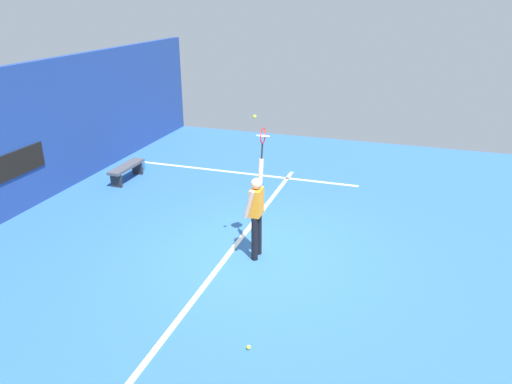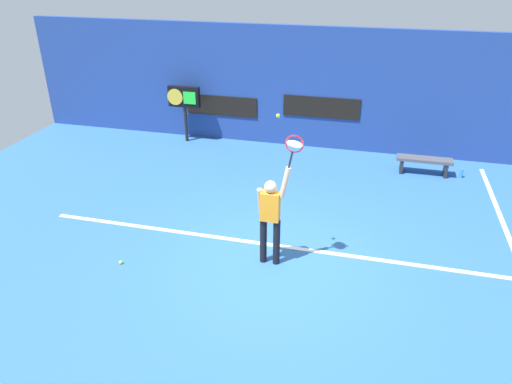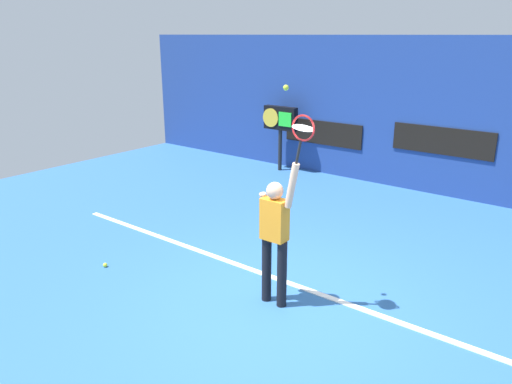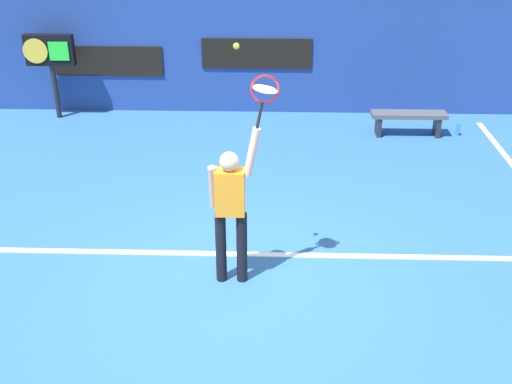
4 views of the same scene
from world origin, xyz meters
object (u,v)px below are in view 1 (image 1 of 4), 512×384
object	(u,v)px
tennis_racket	(263,138)
spare_ball	(249,347)
court_bench	(127,169)
tennis_player	(256,211)
tennis_ball	(255,117)
water_bottle	(145,166)

from	to	relation	value
tennis_racket	spare_ball	distance (m)	3.94
tennis_racket	court_bench	xyz separation A→B (m)	(2.62, 4.86, -2.05)
court_bench	spare_ball	bearing A→B (deg)	-135.40
tennis_player	spare_ball	xyz separation A→B (m)	(-2.69, -0.76, -0.98)
court_bench	spare_ball	distance (m)	8.00
tennis_ball	court_bench	distance (m)	6.15
tennis_player	tennis_racket	distance (m)	1.42
tennis_player	spare_ball	bearing A→B (deg)	-164.24
water_bottle	tennis_ball	bearing A→B (deg)	-128.90
water_bottle	tennis_racket	bearing A→B (deg)	-126.33
water_bottle	spare_ball	bearing A→B (deg)	-139.80
tennis_player	court_bench	xyz separation A→B (m)	(3.00, 4.86, -0.67)
tennis_racket	court_bench	world-z (taller)	tennis_racket
tennis_ball	water_bottle	bearing A→B (deg)	51.10
court_bench	tennis_player	bearing A→B (deg)	-121.75
tennis_player	tennis_racket	xyz separation A→B (m)	(0.38, -0.00, 1.37)
court_bench	tennis_racket	bearing A→B (deg)	-118.36
water_bottle	spare_ball	xyz separation A→B (m)	(-6.64, -5.61, -0.09)
spare_ball	tennis_player	bearing A→B (deg)	15.76
tennis_racket	spare_ball	world-z (taller)	tennis_racket
spare_ball	tennis_ball	bearing A→B (deg)	16.50
water_bottle	court_bench	bearing A→B (deg)	180.00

